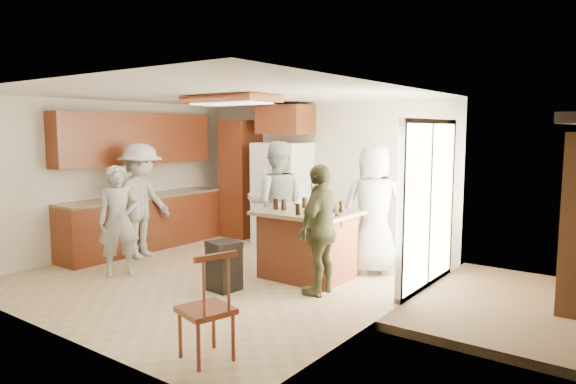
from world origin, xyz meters
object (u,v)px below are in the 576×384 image
Objects in this scene: person_front_left at (119,221)px; person_behind_right at (374,209)px; person_side_right at (321,230)px; trash_bin at (224,265)px; person_behind_left at (277,204)px; refrigerator at (283,194)px; spindle_chair at (207,310)px; kitchen_island at (307,244)px; person_counter at (141,201)px.

person_behind_right reaches higher than person_front_left.
person_side_right reaches higher than trash_bin.
person_behind_left is 1.03× the size of refrigerator.
person_behind_left is 1.53m from person_side_right.
refrigerator is at bearing -55.44° from person_behind_right.
person_front_left is 2.44× the size of trash_bin.
person_front_left is 3.15m from spindle_chair.
person_behind_left reaches higher than kitchen_island.
spindle_chair is at bearing -81.53° from person_front_left.
person_side_right is 1.32m from trash_bin.
person_front_left is 2.26m from person_behind_left.
spindle_chair is at bearing 3.18° from person_side_right.
person_side_right is at bearing -96.44° from person_counter.
person_behind_left is 1.46m from person_behind_right.
person_front_left is at bearing -72.33° from person_side_right.
spindle_chair is (2.91, -1.19, -0.32)m from person_front_left.
refrigerator is 2.83m from trash_bin.
trash_bin is at bearing -68.60° from refrigerator.
person_counter reaches higher than person_front_left.
person_behind_left reaches higher than person_counter.
refrigerator is (-0.77, 1.18, -0.03)m from person_behind_left.
person_counter is at bearing -7.86° from person_behind_left.
kitchen_island is at bearing 123.96° from person_behind_left.
trash_bin is (-1.15, -1.83, -0.60)m from person_behind_right.
person_side_right is 1.26× the size of kitchen_island.
person_front_left is 0.84× the size of person_behind_right.
person_behind_left reaches higher than refrigerator.
person_side_right reaches higher than person_front_left.
person_front_left is at bearing -146.29° from kitchen_island.
refrigerator is (1.19, 2.13, -0.01)m from person_counter.
person_front_left is at bearing 157.78° from spindle_chair.
refrigerator reaches higher than person_side_right.
spindle_chair is (2.27, -4.13, -0.45)m from refrigerator.
person_behind_left reaches higher than spindle_chair.
person_behind_right reaches higher than person_side_right.
person_behind_right is at bearing -21.11° from person_front_left.
trash_bin is (1.64, 0.37, -0.45)m from person_front_left.
person_behind_left is at bearing 157.70° from kitchen_island.
person_front_left is at bearing 17.84° from person_behind_left.
person_counter is 1.01× the size of refrigerator.
person_counter is 1.42× the size of kitchen_island.
person_side_right is at bearing -43.52° from refrigerator.
kitchen_island is at bearing -44.06° from refrigerator.
spindle_chair reaches higher than kitchen_island.
kitchen_island is (0.77, -0.32, -0.45)m from person_behind_left.
person_side_right is 0.90× the size of refrigerator.
person_front_left is 0.83× the size of person_behind_left.
person_behind_right reaches higher than kitchen_island.
person_behind_left reaches higher than trash_bin.
person_side_right is at bearing -39.53° from person_front_left.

